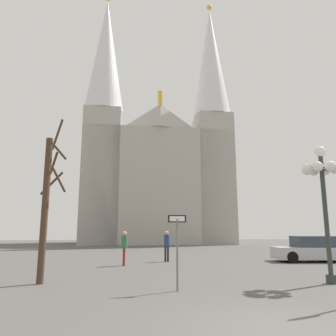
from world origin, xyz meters
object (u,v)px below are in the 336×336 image
street_lamp (323,183)px  pedestrian_walking (124,245)px  one_way_arrow_sign (177,243)px  pedestrian_standing (167,243)px  cathedral (157,166)px  bare_tree (46,203)px  parked_car_near_silver (313,250)px

street_lamp → pedestrian_walking: (-7.23, 6.77, -2.45)m
one_way_arrow_sign → pedestrian_standing: size_ratio=1.29×
cathedral → bare_tree: cathedral is taller
cathedral → pedestrian_walking: cathedral is taller
cathedral → pedestrian_standing: cathedral is taller
street_lamp → parked_car_near_silver: (3.91, 7.73, -2.84)m
cathedral → pedestrian_standing: size_ratio=20.11×
one_way_arrow_sign → parked_car_near_silver: 12.70m
one_way_arrow_sign → parked_car_near_silver: one_way_arrow_sign is taller
one_way_arrow_sign → street_lamp: size_ratio=0.47×
street_lamp → pedestrian_walking: size_ratio=2.77×
cathedral → pedestrian_standing: (-1.59, -26.53, -9.86)m
one_way_arrow_sign → pedestrian_walking: bearing=102.9°
street_lamp → pedestrian_standing: size_ratio=2.76×
cathedral → street_lamp: 36.16m
parked_car_near_silver → cathedral: bearing=104.4°
parked_car_near_silver → pedestrian_standing: bearing=173.5°
street_lamp → pedestrian_walking: 10.20m
cathedral → bare_tree: bearing=-101.3°
street_lamp → cathedral: bearing=95.1°
one_way_arrow_sign → pedestrian_walking: 7.72m
pedestrian_walking → pedestrian_standing: (2.48, 1.95, 0.00)m
street_lamp → parked_car_near_silver: size_ratio=1.05×
bare_tree → parked_car_near_silver: (13.91, 6.60, -2.10)m
one_way_arrow_sign → bare_tree: bare_tree is taller
cathedral → pedestrian_walking: (-4.07, -28.48, -9.87)m
one_way_arrow_sign → street_lamp: (5.51, 0.76, 2.11)m
bare_tree → pedestrian_standing: (5.24, 7.58, -1.71)m
pedestrian_standing → parked_car_near_silver: bearing=-6.5°
bare_tree → parked_car_near_silver: bearing=25.4°
bare_tree → pedestrian_standing: bare_tree is taller
cathedral → street_lamp: cathedral is taller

